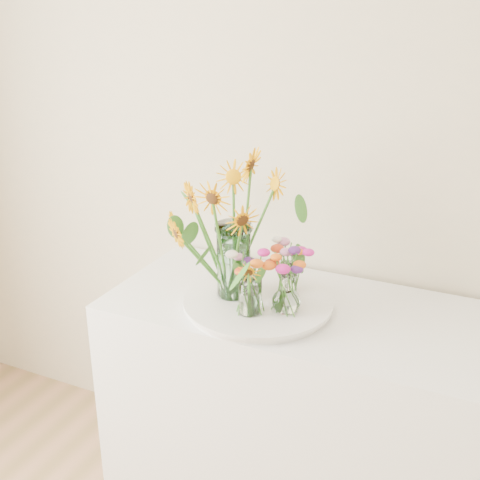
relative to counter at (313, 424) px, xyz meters
The scene contains 10 objects.
counter is the anchor object (origin of this frame).
tray 0.50m from the counter, 159.23° to the right, with size 0.46×0.46×0.03m, color white.
mason_jar 0.66m from the counter, 165.84° to the right, with size 0.11×0.11×0.25m, color #BCF2E2.
sunflower_bouquet 0.77m from the counter, 165.84° to the right, with size 0.69×0.69×0.49m, color #FBAA05, non-canonical shape.
small_vase_a 0.59m from the counter, 136.96° to the right, with size 0.07×0.07×0.12m, color white.
wildflower_posy_a 0.63m from the counter, 136.96° to the right, with size 0.19×0.19×0.21m, color orange, non-canonical shape.
small_vase_b 0.55m from the counter, 126.19° to the right, with size 0.09×0.09×0.13m, color white, non-canonical shape.
wildflower_posy_b 0.60m from the counter, 126.19° to the right, with size 0.19×0.19×0.22m, color orange, non-canonical shape.
small_vase_c 0.54m from the counter, 163.12° to the left, with size 0.06×0.06×0.10m, color white.
wildflower_posy_c 0.58m from the counter, 163.12° to the left, with size 0.18×0.18×0.19m, color orange, non-canonical shape.
Camera 1 is at (0.40, 0.26, 1.82)m, focal length 45.00 mm.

